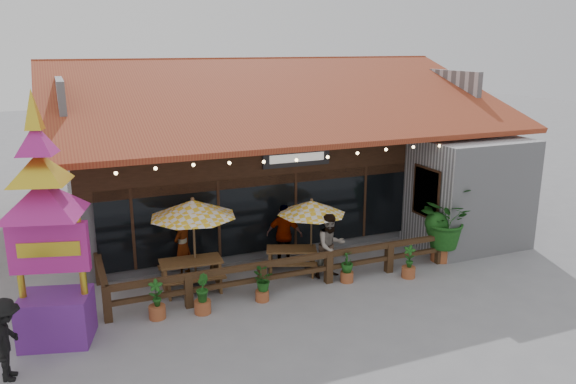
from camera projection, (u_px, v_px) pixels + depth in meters
name	position (u px, v px, depth m)	size (l,w,h in m)	color
ground	(336.00, 273.00, 16.58)	(100.00, 100.00, 0.00)	gray
restaurant_building	(265.00, 159.00, 22.01)	(15.50, 14.73, 6.09)	#B4B5BA
patio_railing	(268.00, 269.00, 15.34)	(10.00, 2.60, 0.92)	#442C18
umbrella_left	(193.00, 209.00, 15.24)	(2.81, 2.81, 2.56)	brown
umbrella_right	(312.00, 208.00, 16.49)	(2.45, 2.45, 2.18)	brown
picnic_table_left	(191.00, 269.00, 15.49)	(1.78, 1.56, 0.81)	brown
picnic_table_right	(291.00, 256.00, 16.66)	(1.84, 1.72, 0.71)	brown
thai_sign_tower	(44.00, 205.00, 11.99)	(2.77, 2.77, 6.12)	#622383
tropical_plant	(444.00, 220.00, 17.23)	(2.13, 2.21, 2.33)	brown
diner_a	(183.00, 246.00, 16.29)	(0.65, 0.42, 1.77)	#381F12
diner_b	(330.00, 246.00, 16.11)	(0.92, 0.72, 1.90)	#381F12
diner_c	(284.00, 235.00, 17.10)	(1.10, 0.46, 1.88)	#381F12
pedestrian	(7.00, 340.00, 11.15)	(1.12, 0.64, 1.73)	black
planter_a	(157.00, 302.00, 13.76)	(0.41, 0.41, 1.01)	brown
planter_b	(202.00, 296.00, 14.02)	(0.42, 0.42, 1.02)	brown
planter_c	(262.00, 283.00, 14.69)	(0.71, 0.71, 0.88)	brown
planter_d	(347.00, 267.00, 15.89)	(0.46, 0.46, 0.92)	brown
planter_e	(409.00, 264.00, 16.20)	(0.40, 0.41, 0.97)	brown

